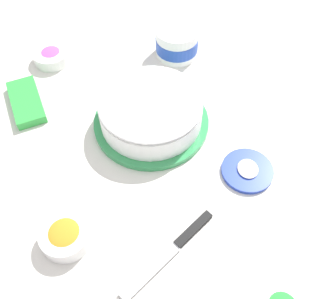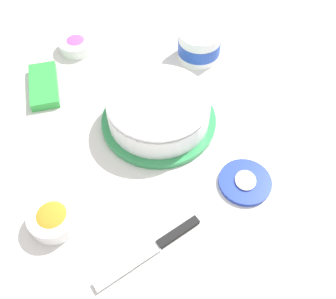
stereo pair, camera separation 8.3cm
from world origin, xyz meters
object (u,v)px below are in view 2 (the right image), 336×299
at_px(frosted_cake, 159,110).
at_px(spreading_knife, 158,245).
at_px(frosting_tub_lid, 245,182).
at_px(candy_box_lower, 44,85).
at_px(sprinkle_bowl_rainbow, 76,44).
at_px(sprinkle_bowl_orange, 53,218).
at_px(frosting_tub, 199,44).

xyz_separation_m(frosted_cake, spreading_knife, (-0.31, -0.05, -0.04)).
bearing_deg(frosting_tub_lid, spreading_knife, 136.87).
distance_m(frosted_cake, candy_box_lower, 0.32).
distance_m(spreading_knife, sprinkle_bowl_rainbow, 0.64).
distance_m(frosted_cake, sprinkle_bowl_orange, 0.34).
xyz_separation_m(frosting_tub_lid, sprinkle_bowl_rainbow, (0.37, 0.49, 0.01)).
height_order(frosting_tub, candy_box_lower, frosting_tub).
bearing_deg(spreading_knife, frosting_tub_lid, -43.13).
height_order(spreading_knife, sprinkle_bowl_rainbow, sprinkle_bowl_rainbow).
bearing_deg(frosting_tub_lid, sprinkle_bowl_orange, 112.47).
relative_size(spreading_knife, sprinkle_bowl_rainbow, 1.86).
bearing_deg(frosting_tub, frosted_cake, 165.30).
bearing_deg(sprinkle_bowl_orange, candy_box_lower, 23.11).
bearing_deg(frosting_tub, sprinkle_bowl_rainbow, 94.25).
bearing_deg(sprinkle_bowl_rainbow, frosting_tub_lid, -127.05).
height_order(spreading_knife, candy_box_lower, candy_box_lower).
bearing_deg(frosting_tub_lid, sprinkle_bowl_rainbow, 52.95).
distance_m(spreading_knife, sprinkle_bowl_orange, 0.22).
xyz_separation_m(frosting_tub, frosting_tub_lid, (-0.40, -0.15, -0.04)).
bearing_deg(spreading_knife, frosted_cake, 9.76).
relative_size(frosted_cake, frosting_tub, 2.36).
bearing_deg(frosting_tub_lid, frosted_cake, 56.73).
height_order(frosting_tub_lid, spreading_knife, frosting_tub_lid).
bearing_deg(frosting_tub_lid, frosting_tub, 20.29).
height_order(frosting_tub_lid, sprinkle_bowl_rainbow, sprinkle_bowl_rainbow).
height_order(sprinkle_bowl_rainbow, candy_box_lower, sprinkle_bowl_rainbow).
relative_size(sprinkle_bowl_rainbow, sprinkle_bowl_orange, 0.99).
xyz_separation_m(frosted_cake, frosting_tub, (0.26, -0.07, -0.00)).
xyz_separation_m(frosted_cake, candy_box_lower, (0.07, 0.31, -0.03)).
relative_size(spreading_knife, sprinkle_bowl_orange, 1.85).
bearing_deg(sprinkle_bowl_orange, frosting_tub_lid, -67.53).
bearing_deg(frosted_cake, sprinkle_bowl_rainbow, 50.28).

